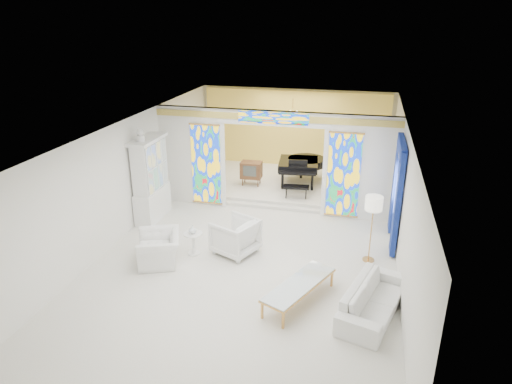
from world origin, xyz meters
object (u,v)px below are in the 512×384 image
(china_cabinet, at_px, (151,180))
(grand_piano, at_px, (302,164))
(armchair_left, at_px, (159,248))
(coffee_table, at_px, (299,285))
(tv_console, at_px, (251,170))
(armchair_right, at_px, (235,236))
(sofa, at_px, (373,299))

(china_cabinet, relative_size, grand_piano, 1.08)
(armchair_left, distance_m, coffee_table, 3.55)
(armchair_left, bearing_deg, tv_console, 146.76)
(armchair_right, xyz_separation_m, grand_piano, (0.92, 4.87, 0.39))
(armchair_right, xyz_separation_m, coffee_table, (1.84, -1.68, -0.04))
(tv_console, bearing_deg, china_cabinet, -128.23)
(grand_piano, distance_m, tv_console, 1.72)
(armchair_right, distance_m, sofa, 3.73)
(sofa, distance_m, grand_piano, 7.03)
(armchair_left, relative_size, armchair_right, 1.13)
(coffee_table, bearing_deg, tv_console, 113.00)
(sofa, bearing_deg, coffee_table, 104.98)
(armchair_right, height_order, coffee_table, armchair_right)
(armchair_right, bearing_deg, coffee_table, 71.10)
(coffee_table, bearing_deg, sofa, -1.51)
(china_cabinet, relative_size, armchair_right, 2.80)
(sofa, distance_m, tv_console, 7.20)
(armchair_right, bearing_deg, sofa, 86.01)
(armchair_right, bearing_deg, grand_piano, -167.24)
(armchair_left, bearing_deg, armchair_right, 95.44)
(tv_console, bearing_deg, sofa, -57.33)
(china_cabinet, height_order, armchair_left, china_cabinet)
(sofa, xyz_separation_m, tv_console, (-3.99, 5.98, 0.38))
(china_cabinet, distance_m, grand_piano, 5.14)
(armchair_right, relative_size, tv_console, 1.23)
(grand_piano, bearing_deg, sofa, -76.46)
(armchair_left, relative_size, coffee_table, 0.54)
(coffee_table, bearing_deg, grand_piano, 98.04)
(sofa, bearing_deg, armchair_left, 96.73)
(armchair_left, relative_size, tv_console, 1.40)
(china_cabinet, relative_size, tv_console, 3.46)
(china_cabinet, xyz_separation_m, tv_console, (2.18, 2.87, -0.48))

